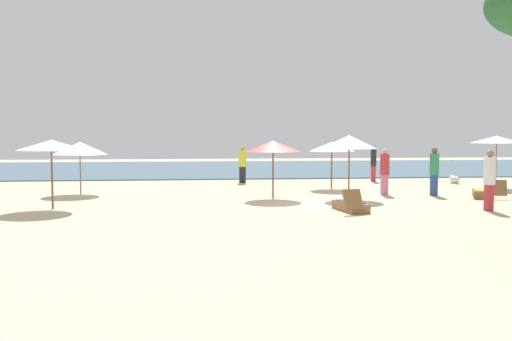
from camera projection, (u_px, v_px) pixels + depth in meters
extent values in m
plane|color=beige|center=(292.00, 202.00, 19.53)|extent=(60.00, 60.00, 0.00)
cube|color=#476B7F|center=(249.00, 168.00, 36.39)|extent=(48.00, 16.00, 0.06)
cylinder|color=olive|center=(80.00, 169.00, 21.84)|extent=(0.05, 0.05, 2.01)
cone|color=white|center=(80.00, 148.00, 21.79)|extent=(2.10, 2.10, 0.50)
cylinder|color=brown|center=(52.00, 175.00, 17.68)|extent=(0.06, 0.06, 2.16)
cone|color=silver|center=(51.00, 145.00, 17.61)|extent=(2.13, 2.13, 0.32)
cylinder|color=brown|center=(273.00, 170.00, 20.45)|extent=(0.06, 0.06, 2.09)
cone|color=#D84C3F|center=(273.00, 146.00, 20.38)|extent=(1.98, 1.98, 0.40)
cylinder|color=brown|center=(496.00, 163.00, 24.25)|extent=(0.05, 0.05, 2.22)
cone|color=silver|center=(497.00, 139.00, 24.18)|extent=(2.19, 2.19, 0.31)
cylinder|color=brown|center=(332.00, 166.00, 23.85)|extent=(0.06, 0.06, 1.97)
cone|color=silver|center=(332.00, 147.00, 23.79)|extent=(1.96, 1.96, 0.40)
cylinder|color=brown|center=(349.00, 168.00, 20.37)|extent=(0.06, 0.06, 2.29)
cone|color=white|center=(349.00, 142.00, 20.30)|extent=(2.02, 2.02, 0.49)
cube|color=olive|center=(350.00, 207.00, 17.37)|extent=(0.86, 1.58, 0.28)
cube|color=olive|center=(353.00, 200.00, 16.65)|extent=(0.62, 0.45, 0.61)
cube|color=#2D4C8C|center=(351.00, 202.00, 17.36)|extent=(0.69, 1.12, 0.03)
cube|color=brown|center=(482.00, 194.00, 20.86)|extent=(1.17, 1.61, 0.28)
cube|color=brown|center=(498.00, 188.00, 20.24)|extent=(0.71, 0.65, 0.56)
cube|color=yellow|center=(482.00, 190.00, 20.85)|extent=(0.90, 1.17, 0.03)
cylinder|color=#BF3338|center=(489.00, 198.00, 17.42)|extent=(0.33, 0.33, 0.82)
cylinder|color=white|center=(490.00, 171.00, 17.35)|extent=(0.38, 0.38, 0.86)
sphere|color=#A37556|center=(490.00, 154.00, 17.32)|extent=(0.23, 0.23, 0.23)
cylinder|color=#D17299|center=(384.00, 185.00, 21.71)|extent=(0.43, 0.43, 0.77)
cylinder|color=#BF3338|center=(385.00, 165.00, 21.66)|extent=(0.50, 0.50, 0.81)
sphere|color=beige|center=(385.00, 152.00, 21.62)|extent=(0.22, 0.22, 0.22)
cylinder|color=#2D4C8C|center=(434.00, 185.00, 21.44)|extent=(0.37, 0.37, 0.80)
cylinder|color=#338C59|center=(434.00, 164.00, 21.38)|extent=(0.43, 0.43, 0.84)
sphere|color=brown|center=(435.00, 150.00, 21.35)|extent=(0.23, 0.23, 0.23)
cylinder|color=#BF3338|center=(373.00, 174.00, 27.35)|extent=(0.33, 0.33, 0.76)
cylinder|color=#26262D|center=(374.00, 158.00, 27.29)|extent=(0.39, 0.39, 0.79)
sphere|color=brown|center=(374.00, 148.00, 27.26)|extent=(0.21, 0.21, 0.21)
cylinder|color=#26262D|center=(243.00, 175.00, 26.69)|extent=(0.43, 0.43, 0.76)
cylinder|color=yellow|center=(242.00, 158.00, 26.63)|extent=(0.51, 0.51, 0.80)
sphere|color=tan|center=(242.00, 148.00, 26.60)|extent=(0.22, 0.22, 0.22)
cube|color=silver|center=(454.00, 183.00, 26.34)|extent=(0.27, 0.47, 0.04)
ellipsoid|color=silver|center=(455.00, 179.00, 26.33)|extent=(0.39, 0.77, 0.34)
sphere|color=silver|center=(452.00, 177.00, 26.66)|extent=(0.24, 0.24, 0.24)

